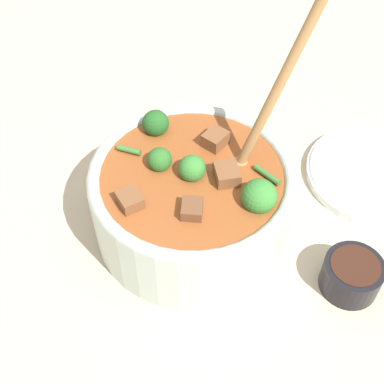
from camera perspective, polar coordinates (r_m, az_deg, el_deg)
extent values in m
plane|color=#C6B293|center=(0.73, 0.00, -3.69)|extent=(4.00, 4.00, 0.00)
cylinder|color=#B2C6BC|center=(0.69, 0.00, -1.12)|extent=(0.26, 0.26, 0.10)
torus|color=#B2C6BC|center=(0.65, 0.00, 1.77)|extent=(0.26, 0.26, 0.02)
cylinder|color=brown|center=(0.67, 0.00, -0.12)|extent=(0.23, 0.23, 0.07)
sphere|color=#387F33|center=(0.61, 7.01, -0.69)|extent=(0.04, 0.04, 0.04)
cylinder|color=#6B9956|center=(0.64, 6.76, -2.44)|extent=(0.01, 0.01, 0.02)
sphere|color=#2D6B28|center=(0.65, -3.48, 3.47)|extent=(0.03, 0.03, 0.03)
cylinder|color=#6B9956|center=(0.67, -3.39, 2.16)|extent=(0.01, 0.01, 0.01)
sphere|color=#235B23|center=(0.70, -3.89, 7.35)|extent=(0.03, 0.03, 0.03)
cylinder|color=#6B9956|center=(0.71, -3.79, 5.85)|extent=(0.01, 0.01, 0.02)
sphere|color=#387F33|center=(0.64, -0.04, 2.38)|extent=(0.03, 0.03, 0.03)
cylinder|color=#6B9956|center=(0.66, -0.04, 0.94)|extent=(0.01, 0.01, 0.01)
cube|color=brown|center=(0.61, 0.00, -2.01)|extent=(0.03, 0.04, 0.02)
cube|color=brown|center=(0.68, 2.47, 5.56)|extent=(0.03, 0.03, 0.02)
cube|color=brown|center=(0.64, 3.73, 1.74)|extent=(0.04, 0.04, 0.02)
cube|color=brown|center=(0.62, -6.64, -1.01)|extent=(0.04, 0.04, 0.02)
cylinder|color=#3D7533|center=(0.65, 8.02, 1.83)|extent=(0.04, 0.02, 0.01)
cylinder|color=#3D7533|center=(0.67, -6.75, 4.47)|extent=(0.03, 0.01, 0.01)
ellipsoid|color=#A87A47|center=(0.67, 5.12, 3.01)|extent=(0.04, 0.03, 0.01)
cylinder|color=#A87A47|center=(0.61, 9.05, 10.73)|extent=(0.06, 0.07, 0.22)
cylinder|color=black|center=(0.69, 16.63, -8.53)|extent=(0.07, 0.07, 0.04)
cylinder|color=#381E14|center=(0.67, 16.92, -7.82)|extent=(0.06, 0.06, 0.02)
cylinder|color=white|center=(0.83, 18.80, 1.80)|extent=(0.20, 0.20, 0.01)
torus|color=white|center=(0.82, 18.90, 2.08)|extent=(0.19, 0.19, 0.01)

